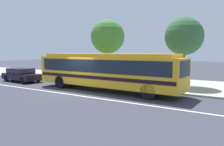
# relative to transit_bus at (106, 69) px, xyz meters

# --- Properties ---
(ground_plane) EXTENTS (120.00, 120.00, 0.00)m
(ground_plane) POSITION_rel_transit_bus_xyz_m (-1.52, -1.75, -1.61)
(ground_plane) COLOR #34343F
(sidewalk_slab) EXTENTS (60.00, 8.00, 0.12)m
(sidewalk_slab) POSITION_rel_transit_bus_xyz_m (-1.52, 5.35, -1.55)
(sidewalk_slab) COLOR #9FA08D
(sidewalk_slab) RESTS_ON ground_plane
(lane_stripe_center) EXTENTS (56.00, 0.16, 0.01)m
(lane_stripe_center) POSITION_rel_transit_bus_xyz_m (-1.52, -2.55, -1.60)
(lane_stripe_center) COLOR silver
(lane_stripe_center) RESTS_ON ground_plane
(transit_bus) EXTENTS (11.65, 2.69, 2.76)m
(transit_bus) POSITION_rel_transit_bus_xyz_m (0.00, 0.00, 0.00)
(transit_bus) COLOR gold
(transit_bus) RESTS_ON ground_plane
(sedan_behind_bus) EXTENTS (4.49, 2.15, 1.29)m
(sedan_behind_bus) POSITION_rel_transit_bus_xyz_m (-9.92, -0.17, -0.88)
(sedan_behind_bus) COLOR black
(sedan_behind_bus) RESTS_ON ground_plane
(pedestrian_waiting_near_sign) EXTENTS (0.42, 0.42, 1.73)m
(pedestrian_waiting_near_sign) POSITION_rel_transit_bus_xyz_m (0.58, 2.85, -0.48)
(pedestrian_waiting_near_sign) COLOR #7B5F62
(pedestrian_waiting_near_sign) RESTS_ON sidewalk_slab
(pedestrian_walking_along_curb) EXTENTS (0.47, 0.47, 1.69)m
(pedestrian_walking_along_curb) POSITION_rel_transit_bus_xyz_m (1.13, 3.38, -0.50)
(pedestrian_walking_along_curb) COLOR #34333D
(pedestrian_walking_along_curb) RESTS_ON sidewalk_slab
(bus_stop_sign) EXTENTS (0.08, 0.44, 2.44)m
(bus_stop_sign) POSITION_rel_transit_bus_xyz_m (3.19, 1.67, 0.08)
(bus_stop_sign) COLOR gray
(bus_stop_sign) RESTS_ON sidewalk_slab
(street_tree_near_stop) EXTENTS (3.27, 3.27, 5.87)m
(street_tree_near_stop) POSITION_rel_transit_bus_xyz_m (-2.86, 4.45, 2.72)
(street_tree_near_stop) COLOR brown
(street_tree_near_stop) RESTS_ON sidewalk_slab
(street_tree_mid_block) EXTENTS (3.07, 3.07, 5.56)m
(street_tree_mid_block) POSITION_rel_transit_bus_xyz_m (4.32, 4.77, 2.51)
(street_tree_mid_block) COLOR brown
(street_tree_mid_block) RESTS_ON sidewalk_slab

